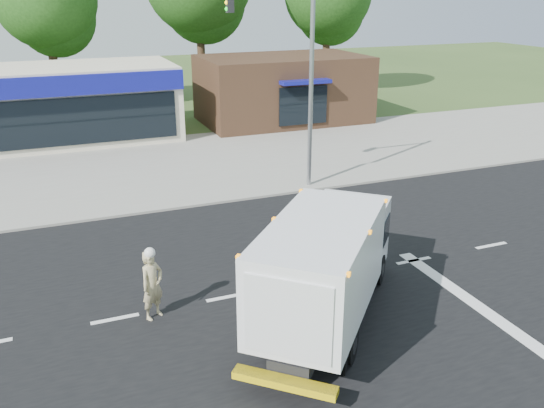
# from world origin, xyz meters

# --- Properties ---
(ground) EXTENTS (120.00, 120.00, 0.00)m
(ground) POSITION_xyz_m (0.00, 0.00, 0.00)
(ground) COLOR #385123
(ground) RESTS_ON ground
(road_asphalt) EXTENTS (60.00, 14.00, 0.02)m
(road_asphalt) POSITION_xyz_m (0.00, 0.00, 0.00)
(road_asphalt) COLOR black
(road_asphalt) RESTS_ON ground
(sidewalk) EXTENTS (60.00, 2.40, 0.12)m
(sidewalk) POSITION_xyz_m (0.00, 8.20, 0.06)
(sidewalk) COLOR gray
(sidewalk) RESTS_ON ground
(parking_apron) EXTENTS (60.00, 9.00, 0.02)m
(parking_apron) POSITION_xyz_m (0.00, 14.00, 0.01)
(parking_apron) COLOR gray
(parking_apron) RESTS_ON ground
(lane_markings) EXTENTS (55.20, 7.00, 0.01)m
(lane_markings) POSITION_xyz_m (1.35, -1.35, 0.02)
(lane_markings) COLOR silver
(lane_markings) RESTS_ON road_asphalt
(ems_box_truck) EXTENTS (6.00, 6.38, 2.98)m
(ems_box_truck) POSITION_xyz_m (-1.11, -2.10, 1.72)
(ems_box_truck) COLOR black
(ems_box_truck) RESTS_ON ground
(emergency_worker) EXTENTS (0.80, 0.73, 1.95)m
(emergency_worker) POSITION_xyz_m (-5.03, -0.25, 0.95)
(emergency_worker) COLOR tan
(emergency_worker) RESTS_ON ground
(retail_strip_mall) EXTENTS (18.00, 6.20, 4.00)m
(retail_strip_mall) POSITION_xyz_m (-9.00, 19.93, 2.01)
(retail_strip_mall) COLOR beige
(retail_strip_mall) RESTS_ON ground
(brown_storefront) EXTENTS (10.00, 6.70, 4.00)m
(brown_storefront) POSITION_xyz_m (7.00, 19.98, 2.00)
(brown_storefront) COLOR #382316
(brown_storefront) RESTS_ON ground
(traffic_signal_pole) EXTENTS (3.51, 0.25, 8.00)m
(traffic_signal_pole) POSITION_xyz_m (2.35, 7.60, 4.92)
(traffic_signal_pole) COLOR gray
(traffic_signal_pole) RESTS_ON ground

